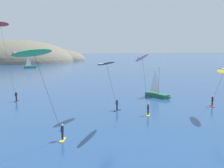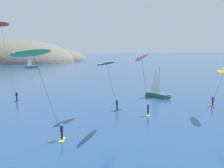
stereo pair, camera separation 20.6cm
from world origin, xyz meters
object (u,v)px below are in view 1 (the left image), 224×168
Objects in this scene: sailboat_near at (159,94)px; kitesurfer_black at (108,68)px; kitesurfer_pink at (143,62)px; kitesurfer_green at (37,60)px; kitesurfer_red at (2,32)px; kitesurfer_yellow at (223,73)px; sailboat_far at (31,66)px.

sailboat_near is 17.17m from kitesurfer_black.
sailboat_near is 0.64× the size of kitesurfer_pink.
kitesurfer_green is at bearing -147.41° from kitesurfer_pink.
kitesurfer_pink is (11.50, 7.35, -0.71)m from kitesurfer_green.
kitesurfer_red is at bearing 137.52° from kitesurfer_pink.
kitesurfer_yellow is (29.83, -13.18, -5.78)m from kitesurfer_red.
kitesurfer_yellow is at bearing -23.84° from kitesurfer_red.
sailboat_far is 0.45× the size of kitesurfer_red.
sailboat_far is 87.00m from kitesurfer_black.
kitesurfer_black reaches higher than sailboat_far.
kitesurfer_red is 18.32m from kitesurfer_black.
kitesurfer_green is 13.67m from kitesurfer_pink.
sailboat_near is at bearing 2.23° from kitesurfer_red.
kitesurfer_green is (6.28, -98.92, 7.71)m from sailboat_far.
sailboat_far is at bearing 90.27° from kitesurfer_red.
kitesurfer_green reaches higher than kitesurfer_yellow.
sailboat_far is at bearing 93.63° from kitesurfer_green.
kitesurfer_pink is at bearing -79.01° from sailboat_far.
sailboat_near is 15.48m from kitesurfer_yellow.
sailboat_far is 0.79× the size of kitesurfer_black.
kitesurfer_yellow is 26.09m from kitesurfer_green.
kitesurfer_red is 1.77× the size of kitesurfer_black.
kitesurfer_yellow is at bearing -12.15° from kitesurfer_black.
sailboat_far is 0.63× the size of kitesurfer_green.
kitesurfer_green is (-20.53, -24.34, 7.71)m from sailboat_near.
kitesurfer_green is 1.26× the size of kitesurfer_black.
sailboat_near is 0.61× the size of kitesurfer_green.
kitesurfer_pink reaches higher than sailboat_far.
sailboat_near is at bearing 62.02° from kitesurfer_pink.
kitesurfer_black is 0.84× the size of kitesurfer_pink.
kitesurfer_black is at bearing -137.38° from sailboat_near.
kitesurfer_green reaches higher than kitesurfer_pink.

